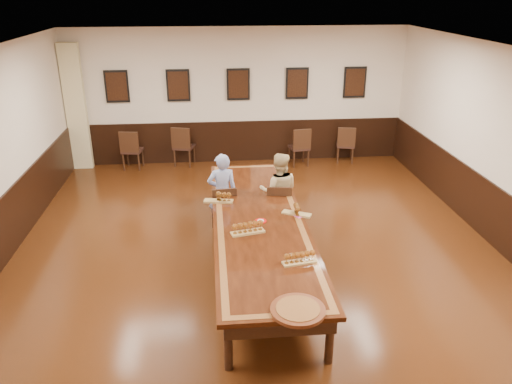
{
  "coord_description": "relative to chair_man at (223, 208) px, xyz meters",
  "views": [
    {
      "loc": [
        -0.69,
        -6.82,
        4.07
      ],
      "look_at": [
        0.0,
        0.5,
        1.0
      ],
      "focal_mm": 35.0,
      "sensor_mm": 36.0,
      "label": 1
    }
  ],
  "objects": [
    {
      "name": "wall_back",
      "position": [
        0.51,
        3.88,
        1.16
      ],
      "size": [
        8.0,
        0.02,
        3.2
      ],
      "primitive_type": "cube",
      "color": "beige",
      "rests_on": "floor"
    },
    {
      "name": "curtain",
      "position": [
        -3.24,
        3.69,
        1.01
      ],
      "size": [
        0.45,
        0.18,
        2.9
      ],
      "primitive_type": "cube",
      "color": "beige",
      "rests_on": "floor"
    },
    {
      "name": "posters",
      "position": [
        0.51,
        3.8,
        1.46
      ],
      "size": [
        6.14,
        0.04,
        0.74
      ],
      "color": "black",
      "rests_on": "wall_back"
    },
    {
      "name": "spare_chair_b",
      "position": [
        -0.83,
        3.67,
        0.04
      ],
      "size": [
        0.57,
        0.6,
        0.97
      ],
      "primitive_type": null,
      "rotation": [
        0.0,
        0.0,
        2.88
      ],
      "color": "black",
      "rests_on": "floor"
    },
    {
      "name": "flight_a",
      "position": [
        -0.05,
        -0.4,
        0.39
      ],
      "size": [
        0.5,
        0.23,
        0.18
      ],
      "color": "#9E7B42",
      "rests_on": "conference_table"
    },
    {
      "name": "flight_d",
      "position": [
        0.9,
        -2.47,
        0.38
      ],
      "size": [
        0.46,
        0.21,
        0.17
      ],
      "color": "#9E7B42",
      "rests_on": "conference_table"
    },
    {
      "name": "spare_chair_d",
      "position": [
        3.11,
        3.53,
        0.01
      ],
      "size": [
        0.51,
        0.54,
        0.91
      ],
      "primitive_type": null,
      "rotation": [
        0.0,
        0.0,
        2.94
      ],
      "color": "black",
      "rests_on": "floor"
    },
    {
      "name": "floor",
      "position": [
        0.51,
        -1.13,
        -0.45
      ],
      "size": [
        8.0,
        10.0,
        0.02
      ],
      "primitive_type": "cube",
      "color": "black",
      "rests_on": "ground"
    },
    {
      "name": "spare_chair_a",
      "position": [
        -2.03,
        3.52,
        0.03
      ],
      "size": [
        0.51,
        0.54,
        0.95
      ],
      "primitive_type": null,
      "rotation": [
        0.0,
        0.0,
        3.01
      ],
      "color": "black",
      "rests_on": "floor"
    },
    {
      "name": "pink_phone",
      "position": [
        1.11,
        -1.08,
        0.31
      ],
      "size": [
        0.13,
        0.15,
        0.01
      ],
      "primitive_type": "cube",
      "rotation": [
        0.0,
        0.0,
        0.58
      ],
      "color": "#E94DB0",
      "rests_on": "conference_table"
    },
    {
      "name": "spare_chair_c",
      "position": [
        1.94,
        3.4,
        0.02
      ],
      "size": [
        0.51,
        0.54,
        0.94
      ],
      "primitive_type": null,
      "rotation": [
        0.0,
        0.0,
        3.3
      ],
      "color": "black",
      "rests_on": "floor"
    },
    {
      "name": "person_man",
      "position": [
        -0.01,
        0.09,
        0.26
      ],
      "size": [
        0.55,
        0.39,
        1.42
      ],
      "primitive_type": "imported",
      "rotation": [
        0.0,
        0.0,
        3.25
      ],
      "color": "#485EB5",
      "rests_on": "floor"
    },
    {
      "name": "wainscoting",
      "position": [
        0.51,
        -1.13,
        0.06
      ],
      "size": [
        8.0,
        10.0,
        1.0
      ],
      "color": "black",
      "rests_on": "floor"
    },
    {
      "name": "person_woman",
      "position": [
        0.98,
        0.05,
        0.26
      ],
      "size": [
        0.76,
        0.63,
        1.41
      ],
      "primitive_type": "imported",
      "rotation": [
        0.0,
        0.0,
        3.02
      ],
      "color": "#D9BE87",
      "rests_on": "floor"
    },
    {
      "name": "chair_man",
      "position": [
        0.0,
        0.0,
        0.0
      ],
      "size": [
        0.46,
        0.5,
        0.89
      ],
      "primitive_type": null,
      "rotation": [
        0.0,
        0.0,
        3.25
      ],
      "color": "black",
      "rests_on": "floor"
    },
    {
      "name": "carved_platter",
      "position": [
        0.71,
        -3.48,
        0.33
      ],
      "size": [
        0.73,
        0.73,
        0.05
      ],
      "color": "#502110",
      "rests_on": "conference_table"
    },
    {
      "name": "chair_woman",
      "position": [
        0.97,
        -0.05,
        0.01
      ],
      "size": [
        0.47,
        0.51,
        0.9
      ],
      "primitive_type": null,
      "rotation": [
        0.0,
        0.0,
        3.02
      ],
      "color": "black",
      "rests_on": "floor"
    },
    {
      "name": "flight_b",
      "position": [
        1.11,
        -1.01,
        0.38
      ],
      "size": [
        0.47,
        0.33,
        0.17
      ],
      "color": "#9E7B42",
      "rests_on": "conference_table"
    },
    {
      "name": "flight_c",
      "position": [
        0.3,
        -1.57,
        0.39
      ],
      "size": [
        0.51,
        0.26,
        0.18
      ],
      "color": "#9E7B42",
      "rests_on": "conference_table"
    },
    {
      "name": "conference_table",
      "position": [
        0.51,
        -1.13,
        0.17
      ],
      "size": [
        1.4,
        5.0,
        0.76
      ],
      "color": "black",
      "rests_on": "floor"
    },
    {
      "name": "ceiling",
      "position": [
        0.51,
        -1.13,
        2.77
      ],
      "size": [
        8.0,
        10.0,
        0.02
      ],
      "primitive_type": "cube",
      "color": "white",
      "rests_on": "floor"
    },
    {
      "name": "red_plate_grp",
      "position": [
        0.53,
        -1.21,
        0.32
      ],
      "size": [
        0.18,
        0.18,
        0.02
      ],
      "color": "red",
      "rests_on": "conference_table"
    }
  ]
}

